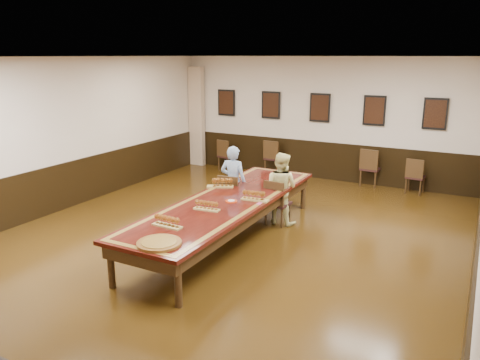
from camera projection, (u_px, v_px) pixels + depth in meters
The scene contains 23 objects.
floor at pixel (227, 240), 8.44m from camera, with size 8.00×10.00×0.02m, color black.
ceiling at pixel (226, 56), 7.61m from camera, with size 8.00×10.00×0.02m, color white.
wall_back at pixel (320, 119), 12.30m from camera, with size 8.00×0.02×3.20m, color beige.
wall_left at pixel (61, 135), 9.84m from camera, with size 0.02×10.00×3.20m, color beige.
chair_man at pixel (231, 196), 9.44m from camera, with size 0.44×0.47×0.93m, color black, non-canonical shape.
chair_woman at pixel (278, 202), 9.12m from camera, with size 0.42×0.46×0.91m, color black, non-canonical shape.
spare_chair_a at pixel (227, 155), 13.41m from camera, with size 0.42×0.46×0.90m, color black, non-canonical shape.
spare_chair_b at pixel (274, 157), 13.01m from camera, with size 0.45×0.49×0.96m, color black, non-canonical shape.
spare_chair_c at pixel (371, 167), 11.79m from camera, with size 0.45×0.49×0.97m, color black, non-canonical shape.
spare_chair_d at pixel (416, 176), 11.17m from camera, with size 0.41×0.44×0.87m, color black, non-canonical shape.
person_man at pixel (233, 182), 9.46m from camera, with size 0.54×0.36×1.48m, color #4674B0.
person_woman at pixel (280, 188), 9.13m from camera, with size 0.70×0.55×1.42m, color beige.
pink_phone at pixel (259, 204), 8.04m from camera, with size 0.06×0.13×0.01m, color #CD448E.
curtain at pixel (197, 117), 13.87m from camera, with size 0.45×0.18×2.90m, color tan.
wainscoting at pixel (227, 214), 8.31m from camera, with size 8.00×10.00×1.00m.
conference_table at pixel (227, 208), 8.28m from camera, with size 1.40×5.00×0.76m.
posters at pixel (320, 108), 12.16m from camera, with size 6.14×0.04×0.74m.
flight_a at pixel (221, 183), 9.01m from camera, with size 0.53×0.36×0.19m.
flight_b at pixel (255, 196), 8.20m from camera, with size 0.50×0.20×0.18m.
flight_c at pixel (207, 206), 7.69m from camera, with size 0.45×0.17×0.17m.
flight_d at pixel (167, 222), 6.94m from camera, with size 0.49×0.17×0.18m.
red_plate_grp at pixel (231, 201), 8.15m from camera, with size 0.21×0.21×0.03m.
carved_platter at pixel (159, 243), 6.31m from camera, with size 0.70×0.70×0.05m.
Camera 1 is at (3.90, -6.84, 3.23)m, focal length 35.00 mm.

